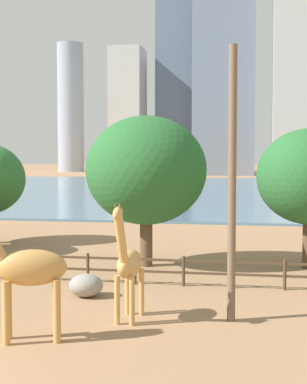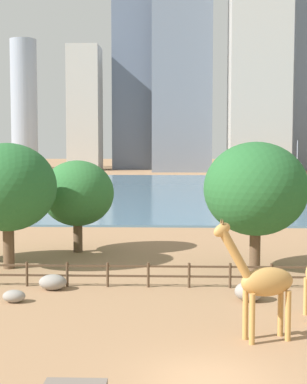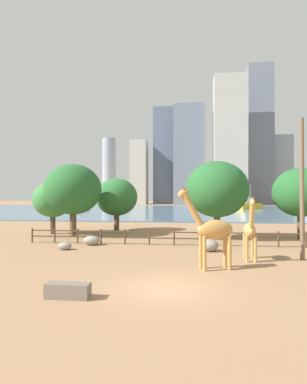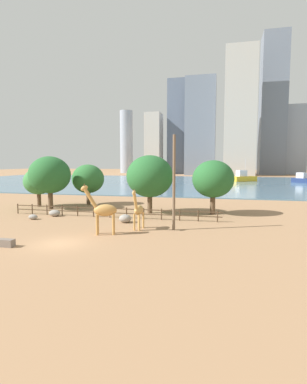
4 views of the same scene
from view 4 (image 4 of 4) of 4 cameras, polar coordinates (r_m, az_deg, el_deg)
ground_plane at (r=102.67m, az=5.70°, el=1.88°), size 400.00×400.00×0.00m
harbor_water at (r=99.70m, az=5.48°, el=1.83°), size 180.00×86.00×0.20m
giraffe_tall at (r=29.60m, az=-2.91°, el=-3.47°), size 0.84×2.66×4.18m
giraffe_companion at (r=27.94m, az=-9.57°, el=-3.44°), size 3.35×1.58×4.73m
utility_pole at (r=29.16m, az=3.92°, el=1.73°), size 0.28×0.28×9.30m
boulder_near_fence at (r=39.10m, az=-18.32°, el=-3.83°), size 1.42×1.06×0.79m
boulder_by_pole at (r=37.83m, az=-21.97°, el=-4.42°), size 1.08×0.79×0.59m
boulder_small at (r=33.38m, az=-5.43°, el=-5.04°), size 1.36×1.23×0.92m
feeding_trough at (r=26.80m, az=-26.69°, el=-8.63°), size 1.80×0.60×0.60m
enclosure_fence at (r=36.55m, az=-8.12°, el=-3.67°), size 26.12×0.14×1.30m
tree_left_large at (r=38.98m, az=-0.71°, el=2.99°), size 6.08×6.08×7.59m
tree_center_broad at (r=38.80m, az=11.29°, el=2.42°), size 5.28×5.28×6.93m
tree_right_tall at (r=48.24m, az=-12.36°, el=2.44°), size 5.02×5.02×6.34m
tree_left_small at (r=48.22m, az=-21.07°, el=1.87°), size 4.36×4.36×5.78m
tree_right_small at (r=44.95m, az=-19.16°, el=3.08°), size 5.83×5.83×7.52m
boat_ferry at (r=104.18m, az=-11.86°, el=2.30°), size 4.29×3.50×1.82m
boat_sailboat at (r=106.61m, az=26.64°, el=2.16°), size 6.84×7.33×3.25m
boat_tug at (r=107.69m, az=16.75°, el=2.65°), size 8.97×7.71×7.91m
skyline_tower_needle at (r=182.15m, az=5.21°, el=12.15°), size 14.77×10.29×54.88m
skyline_block_central at (r=194.50m, az=-5.18°, el=9.44°), size 8.09×8.09×39.39m
skyline_tower_glass at (r=164.62m, az=8.91°, el=12.18°), size 15.85×9.57×51.30m
skyline_block_left at (r=160.35m, az=16.16°, el=14.37°), size 15.44×11.01×63.27m
skyline_block_right at (r=182.95m, az=21.77°, el=15.01°), size 13.22×14.89×75.47m
skyline_tower_short at (r=188.83m, az=25.01°, el=8.94°), size 13.40×9.66×38.60m
skyline_block_wide at (r=178.11m, az=0.05°, el=9.16°), size 8.97×11.34×35.31m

